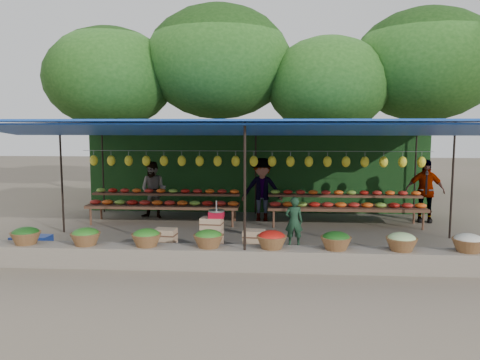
# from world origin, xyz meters

# --- Properties ---
(ground) EXTENTS (60.00, 60.00, 0.00)m
(ground) POSITION_xyz_m (0.00, 0.00, 0.00)
(ground) COLOR #635B49
(ground) RESTS_ON ground
(stone_curb) EXTENTS (10.60, 0.55, 0.40)m
(stone_curb) POSITION_xyz_m (0.00, -2.75, 0.20)
(stone_curb) COLOR slate
(stone_curb) RESTS_ON ground
(stall_canopy) EXTENTS (10.80, 6.60, 2.82)m
(stall_canopy) POSITION_xyz_m (0.00, 0.07, 2.67)
(stall_canopy) COLOR black
(stall_canopy) RESTS_ON ground
(produce_baskets) EXTENTS (8.98, 0.58, 0.34)m
(produce_baskets) POSITION_xyz_m (-0.10, -2.75, 0.56)
(produce_baskets) COLOR brown
(produce_baskets) RESTS_ON stone_curb
(netting_backdrop) EXTENTS (10.60, 0.06, 2.50)m
(netting_backdrop) POSITION_xyz_m (0.00, 3.15, 1.25)
(netting_backdrop) COLOR #204A1A
(netting_backdrop) RESTS_ON ground
(tree_row) EXTENTS (16.51, 5.50, 7.12)m
(tree_row) POSITION_xyz_m (0.50, 6.09, 4.70)
(tree_row) COLOR #392814
(tree_row) RESTS_ON ground
(fruit_table_left) EXTENTS (4.21, 0.95, 0.93)m
(fruit_table_left) POSITION_xyz_m (-2.49, 1.35, 0.61)
(fruit_table_left) COLOR #4A2F1D
(fruit_table_left) RESTS_ON ground
(fruit_table_right) EXTENTS (4.21, 0.95, 0.93)m
(fruit_table_right) POSITION_xyz_m (2.51, 1.35, 0.61)
(fruit_table_right) COLOR #4A2F1D
(fruit_table_right) RESTS_ON ground
(crate_counter) EXTENTS (2.38, 0.38, 0.77)m
(crate_counter) POSITION_xyz_m (-0.80, -1.72, 0.31)
(crate_counter) COLOR tan
(crate_counter) RESTS_ON ground
(weighing_scale) EXTENTS (0.35, 0.35, 0.37)m
(weighing_scale) POSITION_xyz_m (-0.67, -1.72, 0.86)
(weighing_scale) COLOR #B00E25
(weighing_scale) RESTS_ON crate_counter
(vendor_seated) EXTENTS (0.42, 0.29, 1.12)m
(vendor_seated) POSITION_xyz_m (1.00, -0.97, 0.56)
(vendor_seated) COLOR #1C3D26
(vendor_seated) RESTS_ON ground
(customer_left) EXTENTS (0.91, 0.77, 1.67)m
(customer_left) POSITION_xyz_m (-2.96, 2.00, 0.83)
(customer_left) COLOR slate
(customer_left) RESTS_ON ground
(customer_mid) EXTENTS (1.17, 0.68, 1.80)m
(customer_mid) POSITION_xyz_m (0.22, 1.84, 0.90)
(customer_mid) COLOR slate
(customer_mid) RESTS_ON ground
(customer_right) EXTENTS (1.11, 0.64, 1.77)m
(customer_right) POSITION_xyz_m (4.81, 1.98, 0.89)
(customer_right) COLOR slate
(customer_right) RESTS_ON ground
(blue_crate_front) EXTENTS (0.58, 0.46, 0.31)m
(blue_crate_front) POSITION_xyz_m (-4.87, -1.80, 0.15)
(blue_crate_front) COLOR navy
(blue_crate_front) RESTS_ON ground
(blue_crate_back) EXTENTS (0.54, 0.39, 0.31)m
(blue_crate_back) POSITION_xyz_m (-4.60, -1.71, 0.16)
(blue_crate_back) COLOR navy
(blue_crate_back) RESTS_ON ground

